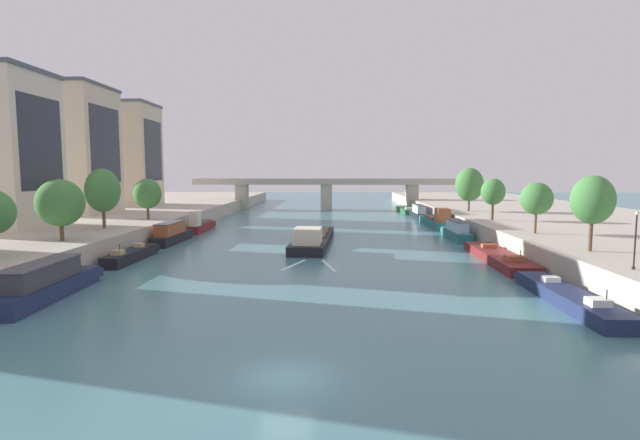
% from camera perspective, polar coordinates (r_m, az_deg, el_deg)
% --- Properties ---
extents(ground_plane, '(400.00, 400.00, 0.00)m').
position_cam_1_polar(ground_plane, '(23.28, -4.15, -18.27)').
color(ground_plane, teal).
extents(quay_left, '(36.00, 170.00, 2.59)m').
position_cam_1_polar(quay_left, '(87.14, -26.66, -0.21)').
color(quay_left, '#B7AD9E').
rests_on(quay_left, ground).
extents(quay_right, '(36.00, 170.00, 2.59)m').
position_cam_1_polar(quay_right, '(85.05, 27.66, -0.39)').
color(quay_right, '#B7AD9E').
rests_on(quay_right, ground).
extents(barge_midriver, '(5.32, 21.86, 2.92)m').
position_cam_1_polar(barge_midriver, '(62.05, -0.85, -2.17)').
color(barge_midriver, black).
rests_on(barge_midriver, ground).
extents(wake_behind_barge, '(5.59, 6.05, 0.03)m').
position_cam_1_polar(wake_behind_barge, '(48.57, -1.08, -5.45)').
color(wake_behind_barge, silver).
rests_on(wake_behind_barge, ground).
extents(moored_boat_left_gap_after, '(2.86, 12.85, 2.88)m').
position_cam_1_polar(moored_boat_left_gap_after, '(41.29, -29.84, -6.55)').
color(moored_boat_left_gap_after, '#1E284C').
rests_on(moored_boat_left_gap_after, ground).
extents(moored_boat_left_downstream, '(2.14, 10.80, 2.28)m').
position_cam_1_polar(moored_boat_left_downstream, '(54.89, -21.61, -3.90)').
color(moored_boat_left_downstream, black).
rests_on(moored_boat_left_downstream, ground).
extents(moored_boat_left_end, '(2.55, 11.04, 2.87)m').
position_cam_1_polar(moored_boat_left_end, '(66.64, -17.30, -1.61)').
color(moored_boat_left_end, black).
rests_on(moored_boat_left_end, ground).
extents(moored_boat_left_lone, '(1.87, 11.27, 3.49)m').
position_cam_1_polar(moored_boat_left_lone, '(78.16, -14.03, -0.59)').
color(moored_boat_left_lone, maroon).
rests_on(moored_boat_left_lone, ground).
extents(moored_boat_right_gap_after, '(2.39, 14.32, 2.13)m').
position_cam_1_polar(moored_boat_right_gap_after, '(38.90, 27.45, -8.16)').
color(moored_boat_right_gap_after, '#1E284C').
rests_on(moored_boat_right_gap_after, ground).
extents(moored_boat_right_downstream, '(3.39, 16.99, 2.09)m').
position_cam_1_polar(moored_boat_right_downstream, '(53.97, 20.51, -4.14)').
color(moored_boat_right_downstream, maroon).
rests_on(moored_boat_right_downstream, ground).
extents(moored_boat_right_midway, '(2.14, 10.64, 2.73)m').
position_cam_1_polar(moored_boat_right_midway, '(69.83, 15.97, -1.29)').
color(moored_boat_right_midway, '#23666B').
rests_on(moored_boat_right_midway, ground).
extents(moored_boat_right_second, '(3.11, 15.65, 3.52)m').
position_cam_1_polar(moored_boat_right_second, '(84.59, 13.71, -0.09)').
color(moored_boat_right_second, '#23666B').
rests_on(moored_boat_right_second, ground).
extents(moored_boat_right_far, '(2.08, 11.46, 2.79)m').
position_cam_1_polar(moored_boat_right_far, '(99.60, 11.69, 0.89)').
color(moored_boat_right_far, black).
rests_on(moored_boat_right_far, ground).
extents(moored_boat_right_upstream, '(3.03, 15.33, 2.08)m').
position_cam_1_polar(moored_boat_right_upstream, '(113.98, 10.16, 1.20)').
color(moored_boat_right_upstream, '#235633').
rests_on(moored_boat_right_upstream, ground).
extents(tree_left_midway, '(4.56, 4.56, 6.16)m').
position_cam_1_polar(tree_left_midway, '(54.08, -28.63, 1.81)').
color(tree_left_midway, brown).
rests_on(tree_left_midway, quay_left).
extents(tree_left_by_lamp, '(4.08, 4.08, 7.27)m').
position_cam_1_polar(tree_left_by_lamp, '(63.60, -24.54, 3.22)').
color(tree_left_by_lamp, brown).
rests_on(tree_left_by_lamp, quay_left).
extents(tree_left_past_mid, '(3.92, 3.92, 5.90)m').
position_cam_1_polar(tree_left_past_mid, '(73.21, -19.93, 2.97)').
color(tree_left_past_mid, brown).
rests_on(tree_left_past_mid, quay_left).
extents(tree_right_far, '(3.57, 3.57, 6.58)m').
position_cam_1_polar(tree_right_far, '(47.35, 29.81, 2.09)').
color(tree_right_far, brown).
rests_on(tree_right_far, quay_right).
extents(tree_right_second, '(3.49, 3.49, 5.70)m').
position_cam_1_polar(tree_right_second, '(58.28, 24.47, 2.33)').
color(tree_right_second, brown).
rests_on(tree_right_second, quay_right).
extents(tree_right_by_lamp, '(3.35, 3.35, 5.92)m').
position_cam_1_polar(tree_right_by_lamp, '(72.14, 19.99, 3.17)').
color(tree_right_by_lamp, brown).
rests_on(tree_right_by_lamp, quay_right).
extents(tree_right_distant, '(4.78, 4.78, 7.55)m').
position_cam_1_polar(tree_right_distant, '(86.95, 17.43, 4.06)').
color(tree_right_distant, brown).
rests_on(tree_right_distant, quay_right).
extents(lamppost_right_bank, '(0.28, 0.28, 4.13)m').
position_cam_1_polar(lamppost_right_bank, '(40.20, 33.54, -1.76)').
color(lamppost_right_bank, black).
rests_on(lamppost_right_bank, quay_right).
extents(building_left_far_end, '(11.08, 12.95, 21.07)m').
position_cam_1_polar(building_left_far_end, '(89.58, -27.34, 7.50)').
color(building_left_far_end, beige).
rests_on(building_left_far_end, quay_left).
extents(building_left_middle, '(12.54, 11.48, 20.78)m').
position_cam_1_polar(building_left_middle, '(106.46, -22.36, 7.26)').
color(building_left_middle, beige).
rests_on(building_left_middle, quay_left).
extents(bridge_far, '(66.62, 4.40, 7.76)m').
position_cam_1_polar(bridge_far, '(119.61, 0.77, 3.66)').
color(bridge_far, '#ADA899').
rests_on(bridge_far, ground).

